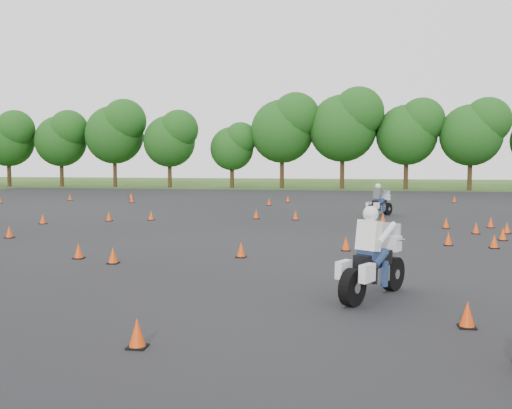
# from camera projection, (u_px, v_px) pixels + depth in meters

# --- Properties ---
(ground) EXTENTS (140.00, 140.00, 0.00)m
(ground) POSITION_uv_depth(u_px,v_px,m) (236.00, 251.00, 18.63)
(ground) COLOR #2D5119
(ground) RESTS_ON ground
(asphalt_pad) EXTENTS (62.00, 62.00, 0.00)m
(asphalt_pad) POSITION_uv_depth(u_px,v_px,m) (264.00, 229.00, 24.53)
(asphalt_pad) COLOR black
(asphalt_pad) RESTS_ON ground
(treeline) EXTENTS (87.34, 32.50, 10.62)m
(treeline) POSITION_uv_depth(u_px,v_px,m) (330.00, 142.00, 52.26)
(treeline) COLOR #1A4814
(treeline) RESTS_ON ground
(traffic_cones) EXTENTS (36.68, 32.63, 0.45)m
(traffic_cones) POSITION_uv_depth(u_px,v_px,m) (272.00, 227.00, 23.12)
(traffic_cones) COLOR #E34109
(traffic_cones) RESTS_ON asphalt_pad
(rider_grey) EXTENTS (1.81, 2.22, 1.71)m
(rider_grey) POSITION_uv_depth(u_px,v_px,m) (380.00, 200.00, 29.84)
(rider_grey) COLOR #46494E
(rider_grey) RESTS_ON ground
(rider_white) EXTENTS (1.97, 2.64, 1.99)m
(rider_white) POSITION_uv_depth(u_px,v_px,m) (374.00, 252.00, 12.19)
(rider_white) COLOR white
(rider_white) RESTS_ON ground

